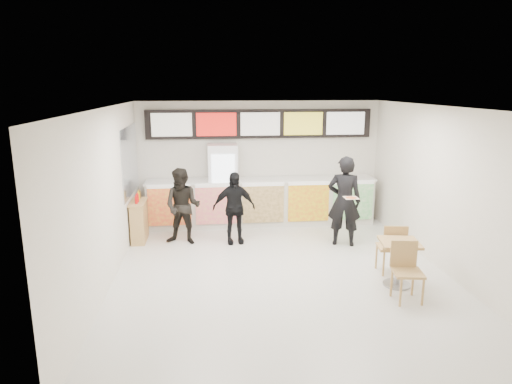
{
  "coord_description": "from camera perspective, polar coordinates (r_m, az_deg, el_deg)",
  "views": [
    {
      "loc": [
        -1.28,
        -7.69,
        3.35
      ],
      "look_at": [
        -0.33,
        1.2,
        1.26
      ],
      "focal_mm": 32.0,
      "sensor_mm": 36.0,
      "label": 1
    }
  ],
  "objects": [
    {
      "name": "wall_back",
      "position": [
        11.42,
        0.44,
        3.8
      ],
      "size": [
        6.0,
        0.0,
        6.0
      ],
      "primitive_type": "plane",
      "rotation": [
        1.57,
        0.0,
        0.0
      ],
      "color": "silver",
      "rests_on": "floor"
    },
    {
      "name": "wall_left",
      "position": [
        8.1,
        -18.16,
        -0.75
      ],
      "size": [
        0.0,
        7.0,
        7.0
      ],
      "primitive_type": "plane",
      "rotation": [
        1.57,
        0.0,
        1.57
      ],
      "color": "silver",
      "rests_on": "floor"
    },
    {
      "name": "pizza_slice",
      "position": [
        9.38,
        11.81,
        -0.67
      ],
      "size": [
        0.36,
        0.36,
        0.02
      ],
      "color": "beige",
      "rests_on": "customer_main"
    },
    {
      "name": "drinks_fridge",
      "position": [
        11.06,
        -4.15,
        0.83
      ],
      "size": [
        0.7,
        0.67,
        2.0
      ],
      "color": "white",
      "rests_on": "floor"
    },
    {
      "name": "ceiling",
      "position": [
        7.81,
        3.43,
        10.53
      ],
      "size": [
        7.0,
        7.0,
        0.0
      ],
      "primitive_type": "plane",
      "rotation": [
        3.14,
        0.0,
        0.0
      ],
      "color": "white",
      "rests_on": "wall_back"
    },
    {
      "name": "customer_main",
      "position": [
        9.84,
        10.97,
        -1.13
      ],
      "size": [
        0.81,
        0.65,
        1.93
      ],
      "primitive_type": "imported",
      "rotation": [
        0.0,
        0.0,
        2.84
      ],
      "color": "black",
      "rests_on": "floor"
    },
    {
      "name": "wall_right",
      "position": [
        9.0,
        22.5,
        0.24
      ],
      "size": [
        0.0,
        7.0,
        7.0
      ],
      "primitive_type": "plane",
      "rotation": [
        1.57,
        0.0,
        -1.57
      ],
      "color": "silver",
      "rests_on": "floor"
    },
    {
      "name": "cafe_table",
      "position": [
        8.18,
        17.42,
        -7.52
      ],
      "size": [
        0.73,
        1.66,
        0.94
      ],
      "rotation": [
        0.0,
        0.0,
        -0.15
      ],
      "color": "tan",
      "rests_on": "floor"
    },
    {
      "name": "floor",
      "position": [
        8.49,
        3.15,
        -10.14
      ],
      "size": [
        7.0,
        7.0,
        0.0
      ],
      "primitive_type": "plane",
      "color": "beige",
      "rests_on": "ground"
    },
    {
      "name": "customer_mid",
      "position": [
        9.84,
        -2.79,
        -1.99
      ],
      "size": [
        0.96,
        0.5,
        1.58
      ],
      "primitive_type": "imported",
      "rotation": [
        0.0,
        0.0,
        0.12
      ],
      "color": "black",
      "rests_on": "floor"
    },
    {
      "name": "menu_board",
      "position": [
        11.22,
        0.5,
        8.52
      ],
      "size": [
        5.5,
        0.14,
        0.7
      ],
      "color": "black",
      "rests_on": "wall_back"
    },
    {
      "name": "customer_left",
      "position": [
        9.9,
        -9.14,
        -1.8
      ],
      "size": [
        0.94,
        0.82,
        1.66
      ],
      "primitive_type": "imported",
      "rotation": [
        0.0,
        0.0,
        -0.27
      ],
      "color": "black",
      "rests_on": "floor"
    },
    {
      "name": "mirror_panel",
      "position": [
        10.41,
        -15.48,
        3.81
      ],
      "size": [
        0.01,
        2.0,
        1.5
      ],
      "primitive_type": "cube",
      "color": "#B2B7BF",
      "rests_on": "wall_left"
    },
    {
      "name": "service_counter",
      "position": [
        11.21,
        0.67,
        -1.22
      ],
      "size": [
        5.56,
        0.77,
        1.14
      ],
      "color": "silver",
      "rests_on": "floor"
    },
    {
      "name": "condiment_ledge",
      "position": [
        10.37,
        -14.39,
        -3.49
      ],
      "size": [
        0.33,
        0.81,
        1.07
      ],
      "color": "tan",
      "rests_on": "floor"
    }
  ]
}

